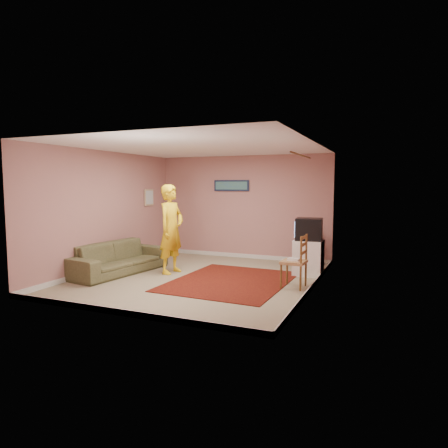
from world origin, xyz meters
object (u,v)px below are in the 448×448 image
at_px(sofa, 118,258).
at_px(chair_a, 308,243).
at_px(chair_b, 294,255).
at_px(tv_cabinet, 308,258).
at_px(crt_tv, 309,229).
at_px(person, 171,229).

bearing_deg(sofa, chair_a, -47.38).
distance_m(chair_b, sofa, 3.72).
bearing_deg(tv_cabinet, crt_tv, -174.75).
bearing_deg(chair_a, tv_cabinet, -96.77).
relative_size(chair_b, sofa, 0.24).
relative_size(tv_cabinet, sofa, 0.33).
xyz_separation_m(tv_cabinet, sofa, (-3.75, -1.39, -0.04)).
bearing_deg(person, tv_cabinet, -64.58).
xyz_separation_m(sofa, person, (1.03, 0.47, 0.61)).
bearing_deg(sofa, crt_tv, -61.56).
height_order(chair_b, sofa, chair_b).
distance_m(crt_tv, person, 2.87).
height_order(crt_tv, chair_b, crt_tv).
distance_m(chair_a, person, 3.21).
bearing_deg(chair_a, crt_tv, -97.06).
bearing_deg(tv_cabinet, sofa, -159.67).
bearing_deg(crt_tv, tv_cabinet, 0.00).
height_order(crt_tv, person, person).
bearing_deg(chair_b, person, -91.78).
bearing_deg(person, chair_b, -87.64).
height_order(sofa, person, person).
xyz_separation_m(crt_tv, chair_a, (-0.21, 1.04, -0.43)).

